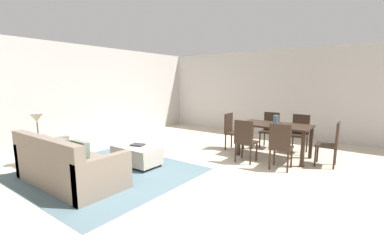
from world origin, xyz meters
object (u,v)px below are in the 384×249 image
at_px(dining_chair_far_left, 270,128).
at_px(dining_chair_far_right, 299,131).
at_px(dining_table, 275,129).
at_px(dining_chair_head_west, 232,129).
at_px(couch, 68,167).
at_px(book_on_ottoman, 138,145).
at_px(dining_chair_near_right, 281,144).
at_px(dining_chair_near_left, 245,139).
at_px(dining_chair_head_east, 331,141).
at_px(ottoman_table, 137,155).
at_px(table_lamp, 37,119).
at_px(vase_centerpiece, 276,120).
at_px(side_table, 39,145).

distance_m(dining_chair_far_left, dining_chair_far_right, 0.74).
xyz_separation_m(dining_table, dining_chair_head_west, (-1.10, 0.03, -0.14)).
bearing_deg(couch, dining_table, 57.90).
xyz_separation_m(dining_chair_far_left, book_on_ottoman, (-1.70, -3.03, -0.10)).
height_order(dining_table, dining_chair_far_left, dining_chair_far_left).
relative_size(dining_chair_near_right, dining_chair_far_left, 1.00).
relative_size(dining_chair_near_left, dining_chair_head_east, 1.00).
bearing_deg(dining_table, couch, -122.10).
bearing_deg(ottoman_table, book_on_ottoman, 113.65).
bearing_deg(dining_table, dining_chair_near_left, -113.90).
bearing_deg(table_lamp, book_on_ottoman, 40.22).
bearing_deg(dining_chair_far_right, couch, -120.80).
distance_m(dining_chair_far_left, vase_centerpiece, 1.00).
height_order(couch, dining_chair_near_right, dining_chair_near_right).
relative_size(side_table, dining_chair_far_left, 0.62).
xyz_separation_m(dining_table, dining_chair_near_right, (0.40, -0.82, -0.14)).
xyz_separation_m(ottoman_table, book_on_ottoman, (-0.03, 0.07, 0.19)).
bearing_deg(dining_chair_head_west, couch, -107.85).
distance_m(side_table, dining_table, 5.02).
relative_size(side_table, dining_chair_far_right, 0.62).
distance_m(ottoman_table, book_on_ottoman, 0.20).
height_order(dining_chair_far_left, dining_chair_head_east, same).
bearing_deg(dining_chair_near_left, dining_chair_far_right, 65.93).
relative_size(dining_chair_head_east, dining_chair_head_west, 1.00).
xyz_separation_m(dining_chair_far_left, dining_chair_head_east, (1.55, -0.81, 0.00)).
distance_m(ottoman_table, dining_chair_near_right, 2.88).
height_order(ottoman_table, side_table, side_table).
bearing_deg(couch, dining_chair_near_right, 46.40).
bearing_deg(dining_table, dining_chair_head_east, 0.05).
distance_m(ottoman_table, dining_chair_head_west, 2.53).
bearing_deg(dining_chair_head_east, dining_chair_near_left, -152.05).
bearing_deg(ottoman_table, dining_chair_far_left, 61.67).
relative_size(table_lamp, dining_table, 0.34).
bearing_deg(table_lamp, dining_chair_head_west, 54.69).
relative_size(couch, dining_chair_far_left, 2.21).
bearing_deg(dining_table, ottoman_table, -131.93).
xyz_separation_m(ottoman_table, dining_chair_far_right, (2.41, 3.07, 0.29)).
distance_m(dining_chair_near_right, dining_chair_far_right, 1.60).
relative_size(couch, ottoman_table, 2.04).
relative_size(couch, side_table, 3.56).
distance_m(dining_chair_far_right, dining_chair_head_east, 1.12).
bearing_deg(dining_chair_near_right, dining_chair_far_left, 115.81).
xyz_separation_m(side_table, book_on_ottoman, (1.50, 1.27, -0.03)).
bearing_deg(dining_chair_near_right, ottoman_table, -149.05).
bearing_deg(dining_table, dining_chair_far_left, 115.75).
xyz_separation_m(dining_table, dining_chair_far_left, (-0.39, 0.81, -0.14)).
bearing_deg(dining_chair_near_left, vase_centerpiece, 63.86).
height_order(dining_chair_near_right, dining_chair_head_west, same).
height_order(dining_chair_near_right, vase_centerpiece, vase_centerpiece).
bearing_deg(ottoman_table, dining_chair_near_left, 41.19).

